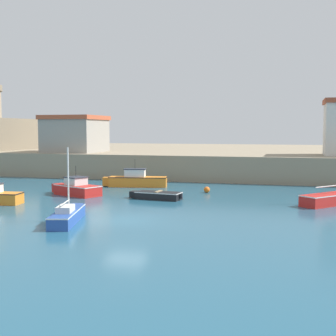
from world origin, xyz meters
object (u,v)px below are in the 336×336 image
(dinghy_black_0, at_px, (157,195))
(sailboat_blue_2, at_px, (68,215))
(motorboat_red_3, at_px, (76,188))
(motorboat_orange_4, at_px, (136,180))
(mooring_buoy, at_px, (207,190))
(harbor_shed_near_wharf, at_px, (75,134))

(dinghy_black_0, relative_size, sailboat_blue_2, 0.77)
(sailboat_blue_2, relative_size, motorboat_red_3, 1.13)
(sailboat_blue_2, relative_size, motorboat_orange_4, 0.92)
(mooring_buoy, bearing_deg, motorboat_red_3, -157.26)
(dinghy_black_0, xyz_separation_m, harbor_shed_near_wharf, (-15.39, 16.89, 4.62))
(harbor_shed_near_wharf, bearing_deg, mooring_buoy, -33.34)
(motorboat_orange_4, height_order, harbor_shed_near_wharf, harbor_shed_near_wharf)
(mooring_buoy, xyz_separation_m, harbor_shed_near_wharf, (-18.47, 12.15, 4.68))
(motorboat_red_3, bearing_deg, dinghy_black_0, -3.57)
(sailboat_blue_2, height_order, harbor_shed_near_wharf, harbor_shed_near_wharf)
(sailboat_blue_2, height_order, mooring_buoy, sailboat_blue_2)
(sailboat_blue_2, relative_size, mooring_buoy, 10.80)
(motorboat_orange_4, relative_size, harbor_shed_near_wharf, 0.88)
(sailboat_blue_2, relative_size, harbor_shed_near_wharf, 0.81)
(dinghy_black_0, height_order, harbor_shed_near_wharf, harbor_shed_near_wharf)
(dinghy_black_0, bearing_deg, motorboat_orange_4, 120.54)
(sailboat_blue_2, distance_m, harbor_shed_near_wharf, 30.29)
(dinghy_black_0, bearing_deg, sailboat_blue_2, -103.55)
(motorboat_red_3, bearing_deg, harbor_shed_near_wharf, 116.59)
(sailboat_blue_2, height_order, motorboat_orange_4, sailboat_blue_2)
(motorboat_orange_4, bearing_deg, harbor_shed_near_wharf, 138.93)
(dinghy_black_0, height_order, sailboat_blue_2, sailboat_blue_2)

